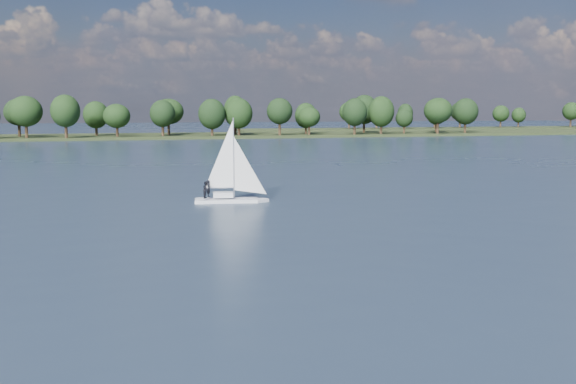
% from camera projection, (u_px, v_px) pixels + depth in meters
% --- Properties ---
extents(ground, '(700.00, 700.00, 0.00)m').
position_uv_depth(ground, '(127.00, 166.00, 105.54)').
color(ground, '#233342').
rests_on(ground, ground).
extents(far_shore, '(660.00, 40.00, 1.50)m').
position_uv_depth(far_shore, '(117.00, 138.00, 212.53)').
color(far_shore, black).
rests_on(far_shore, ground).
extents(far_shore_back, '(220.00, 30.00, 1.40)m').
position_uv_depth(far_shore_back, '(468.00, 129.00, 301.01)').
color(far_shore_back, black).
rests_on(far_shore_back, ground).
extents(sailboat, '(6.97, 2.95, 8.89)m').
position_uv_depth(sailboat, '(227.00, 178.00, 64.29)').
color(sailboat, silver).
rests_on(sailboat, ground).
extents(treeline, '(561.92, 74.04, 17.55)m').
position_uv_depth(treeline, '(87.00, 114.00, 205.98)').
color(treeline, black).
rests_on(treeline, ground).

